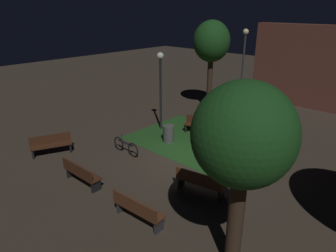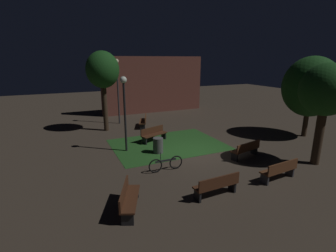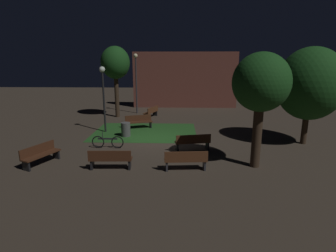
{
  "view_description": "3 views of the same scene",
  "coord_description": "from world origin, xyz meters",
  "px_view_note": "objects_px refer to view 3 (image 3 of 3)",
  "views": [
    {
      "loc": [
        7.66,
        -9.43,
        6.26
      ],
      "look_at": [
        -1.02,
        -0.19,
        1.34
      ],
      "focal_mm": 32.79,
      "sensor_mm": 36.0,
      "label": 1
    },
    {
      "loc": [
        -6.7,
        -11.26,
        5.01
      ],
      "look_at": [
        -0.99,
        1.44,
        1.27
      ],
      "focal_mm": 26.67,
      "sensor_mm": 36.0,
      "label": 2
    },
    {
      "loc": [
        1.21,
        -15.03,
        4.56
      ],
      "look_at": [
        0.71,
        -0.16,
        0.9
      ],
      "focal_mm": 28.96,
      "sensor_mm": 36.0,
      "label": 3
    }
  ],
  "objects_px": {
    "lamp_post_near_wall": "(136,74)",
    "bench_front_left": "(139,121)",
    "bench_front_right": "(186,160)",
    "bench_corner": "(151,112)",
    "tree_back_left": "(310,84)",
    "trash_bin": "(126,129)",
    "bench_lawn_edge": "(40,154)",
    "lamp_post_plaza_east": "(103,88)",
    "bicycle": "(108,142)",
    "bench_by_lamp": "(193,142)",
    "bench_back_row": "(110,159)",
    "tree_back_right": "(115,64)",
    "tree_lawn_side": "(261,84)"
  },
  "relations": [
    {
      "from": "bench_lawn_edge",
      "to": "tree_back_left",
      "type": "bearing_deg",
      "value": 14.99
    },
    {
      "from": "bench_back_row",
      "to": "tree_back_left",
      "type": "bearing_deg",
      "value": 22.13
    },
    {
      "from": "bench_front_right",
      "to": "trash_bin",
      "type": "xyz_separation_m",
      "value": [
        -3.49,
        5.12,
        -0.05
      ]
    },
    {
      "from": "bench_by_lamp",
      "to": "bench_front_left",
      "type": "relative_size",
      "value": 1.0
    },
    {
      "from": "bench_back_row",
      "to": "lamp_post_near_wall",
      "type": "xyz_separation_m",
      "value": [
        -0.69,
        12.46,
        2.89
      ]
    },
    {
      "from": "trash_bin",
      "to": "bench_corner",
      "type": "bearing_deg",
      "value": 79.17
    },
    {
      "from": "bench_by_lamp",
      "to": "bicycle",
      "type": "distance_m",
      "value": 4.47
    },
    {
      "from": "bicycle",
      "to": "bench_front_right",
      "type": "bearing_deg",
      "value": -35.24
    },
    {
      "from": "bench_back_row",
      "to": "bench_by_lamp",
      "type": "bearing_deg",
      "value": 35.36
    },
    {
      "from": "tree_back_left",
      "to": "bench_lawn_edge",
      "type": "bearing_deg",
      "value": -165.01
    },
    {
      "from": "bench_lawn_edge",
      "to": "lamp_post_near_wall",
      "type": "height_order",
      "value": "lamp_post_near_wall"
    },
    {
      "from": "lamp_post_plaza_east",
      "to": "tree_lawn_side",
      "type": "bearing_deg",
      "value": -34.69
    },
    {
      "from": "bench_lawn_edge",
      "to": "trash_bin",
      "type": "xyz_separation_m",
      "value": [
        2.96,
        4.63,
        -0.05
      ]
    },
    {
      "from": "lamp_post_plaza_east",
      "to": "tree_back_left",
      "type": "bearing_deg",
      "value": -10.36
    },
    {
      "from": "bench_by_lamp",
      "to": "bench_lawn_edge",
      "type": "bearing_deg",
      "value": -163.21
    },
    {
      "from": "tree_back_left",
      "to": "lamp_post_near_wall",
      "type": "distance_m",
      "value": 13.5
    },
    {
      "from": "bench_front_left",
      "to": "lamp_post_plaza_east",
      "type": "bearing_deg",
      "value": -153.64
    },
    {
      "from": "bench_front_right",
      "to": "bench_corner",
      "type": "xyz_separation_m",
      "value": [
        -2.44,
        10.63,
        0.0
      ]
    },
    {
      "from": "bench_front_right",
      "to": "tree_back_left",
      "type": "xyz_separation_m",
      "value": [
        6.65,
        4.0,
        2.81
      ]
    },
    {
      "from": "bench_corner",
      "to": "bench_lawn_edge",
      "type": "bearing_deg",
      "value": -111.6
    },
    {
      "from": "bench_front_right",
      "to": "tree_back_left",
      "type": "bearing_deg",
      "value": 31.04
    },
    {
      "from": "lamp_post_near_wall",
      "to": "bench_corner",
      "type": "bearing_deg",
      "value": -51.87
    },
    {
      "from": "lamp_post_near_wall",
      "to": "bench_front_left",
      "type": "bearing_deg",
      "value": -80.45
    },
    {
      "from": "bench_front_right",
      "to": "lamp_post_plaza_east",
      "type": "bearing_deg",
      "value": 129.23
    },
    {
      "from": "bench_front_right",
      "to": "tree_back_left",
      "type": "height_order",
      "value": "tree_back_left"
    },
    {
      "from": "bench_lawn_edge",
      "to": "bench_front_left",
      "type": "relative_size",
      "value": 0.99
    },
    {
      "from": "bench_front_right",
      "to": "lamp_post_near_wall",
      "type": "height_order",
      "value": "lamp_post_near_wall"
    },
    {
      "from": "tree_back_right",
      "to": "lamp_post_plaza_east",
      "type": "bearing_deg",
      "value": -87.28
    },
    {
      "from": "bench_front_right",
      "to": "bench_lawn_edge",
      "type": "xyz_separation_m",
      "value": [
        -6.45,
        0.49,
        0.0
      ]
    },
    {
      "from": "lamp_post_near_wall",
      "to": "trash_bin",
      "type": "height_order",
      "value": "lamp_post_near_wall"
    },
    {
      "from": "bench_corner",
      "to": "tree_lawn_side",
      "type": "height_order",
      "value": "tree_lawn_side"
    },
    {
      "from": "bench_lawn_edge",
      "to": "bench_by_lamp",
      "type": "xyz_separation_m",
      "value": [
        6.88,
        2.08,
        0.0
      ]
    },
    {
      "from": "bench_by_lamp",
      "to": "tree_back_left",
      "type": "xyz_separation_m",
      "value": [
        6.21,
        1.43,
        2.81
      ]
    },
    {
      "from": "bench_front_left",
      "to": "bicycle",
      "type": "height_order",
      "value": "bicycle"
    },
    {
      "from": "bench_lawn_edge",
      "to": "bench_front_left",
      "type": "bearing_deg",
      "value": 62.43
    },
    {
      "from": "tree_back_left",
      "to": "trash_bin",
      "type": "relative_size",
      "value": 6.12
    },
    {
      "from": "bench_by_lamp",
      "to": "bicycle",
      "type": "relative_size",
      "value": 1.1
    },
    {
      "from": "bicycle",
      "to": "tree_back_right",
      "type": "bearing_deg",
      "value": 98.58
    },
    {
      "from": "bench_front_left",
      "to": "tree_back_left",
      "type": "distance_m",
      "value": 10.51
    },
    {
      "from": "bench_lawn_edge",
      "to": "trash_bin",
      "type": "relative_size",
      "value": 2.16
    },
    {
      "from": "bench_lawn_edge",
      "to": "tree_lawn_side",
      "type": "height_order",
      "value": "tree_lawn_side"
    },
    {
      "from": "bench_lawn_edge",
      "to": "bench_corner",
      "type": "distance_m",
      "value": 10.9
    },
    {
      "from": "bench_corner",
      "to": "bench_front_left",
      "type": "height_order",
      "value": "same"
    },
    {
      "from": "tree_back_left",
      "to": "lamp_post_plaza_east",
      "type": "bearing_deg",
      "value": 169.64
    },
    {
      "from": "lamp_post_plaza_east",
      "to": "trash_bin",
      "type": "xyz_separation_m",
      "value": [
        1.52,
        -1.01,
        -2.42
      ]
    },
    {
      "from": "bench_front_right",
      "to": "bench_front_left",
      "type": "height_order",
      "value": "same"
    },
    {
      "from": "bench_back_row",
      "to": "trash_bin",
      "type": "bearing_deg",
      "value": 93.36
    },
    {
      "from": "trash_bin",
      "to": "bench_front_right",
      "type": "bearing_deg",
      "value": -55.75
    },
    {
      "from": "bench_front_left",
      "to": "lamp_post_plaza_east",
      "type": "xyz_separation_m",
      "value": [
        -2.03,
        -1.0,
        2.37
      ]
    },
    {
      "from": "bench_front_left",
      "to": "lamp_post_near_wall",
      "type": "xyz_separation_m",
      "value": [
        -0.9,
        5.32,
        2.89
      ]
    }
  ]
}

